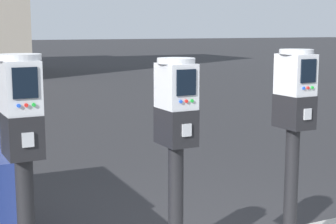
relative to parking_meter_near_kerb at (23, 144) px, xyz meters
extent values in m
cube|color=black|center=(0.00, 0.00, 0.05)|extent=(0.17, 0.24, 0.22)
cube|color=#A5A8AD|center=(0.00, -0.13, 0.05)|extent=(0.06, 0.01, 0.07)
cube|color=#B7BABF|center=(0.00, 0.00, 0.29)|extent=(0.17, 0.23, 0.26)
cube|color=black|center=(0.00, -0.12, 0.32)|extent=(0.12, 0.01, 0.15)
cylinder|color=blue|center=(-0.03, -0.12, 0.21)|extent=(0.02, 0.01, 0.02)
cylinder|color=red|center=(0.00, -0.12, 0.21)|extent=(0.02, 0.01, 0.02)
cylinder|color=green|center=(0.04, -0.12, 0.21)|extent=(0.02, 0.01, 0.02)
cylinder|color=#B7BABF|center=(0.00, 0.00, 0.43)|extent=(0.22, 0.22, 0.03)
cylinder|color=black|center=(0.86, 0.00, -0.54)|extent=(0.09, 0.09, 0.90)
cube|color=black|center=(0.86, 0.00, 0.02)|extent=(0.17, 0.24, 0.21)
cube|color=#A5A8AD|center=(0.86, -0.13, 0.02)|extent=(0.06, 0.01, 0.07)
cube|color=#B7BABF|center=(0.86, 0.00, 0.25)|extent=(0.17, 0.23, 0.26)
cube|color=black|center=(0.86, -0.12, 0.28)|extent=(0.12, 0.01, 0.14)
cylinder|color=blue|center=(0.83, -0.12, 0.18)|extent=(0.02, 0.01, 0.02)
cylinder|color=red|center=(0.86, -0.12, 0.18)|extent=(0.02, 0.01, 0.02)
cylinder|color=green|center=(0.90, -0.12, 0.18)|extent=(0.02, 0.01, 0.02)
cylinder|color=#B7BABF|center=(0.86, 0.00, 0.39)|extent=(0.22, 0.22, 0.03)
cylinder|color=black|center=(1.73, 0.00, -0.53)|extent=(0.09, 0.09, 0.93)
cube|color=black|center=(1.73, 0.00, 0.04)|extent=(0.17, 0.24, 0.21)
cube|color=#A5A8AD|center=(1.73, -0.13, 0.04)|extent=(0.06, 0.01, 0.07)
cube|color=#B7BABF|center=(1.73, 0.00, 0.28)|extent=(0.17, 0.23, 0.26)
cube|color=black|center=(1.73, -0.12, 0.31)|extent=(0.12, 0.01, 0.15)
cylinder|color=blue|center=(1.69, -0.12, 0.21)|extent=(0.02, 0.01, 0.02)
cylinder|color=red|center=(1.73, -0.12, 0.21)|extent=(0.02, 0.01, 0.02)
cylinder|color=green|center=(1.76, -0.12, 0.21)|extent=(0.02, 0.01, 0.02)
cylinder|color=#B7BABF|center=(1.73, 0.00, 0.42)|extent=(0.22, 0.22, 0.03)
camera|label=1|loc=(-0.50, -2.58, 0.57)|focal=55.57mm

